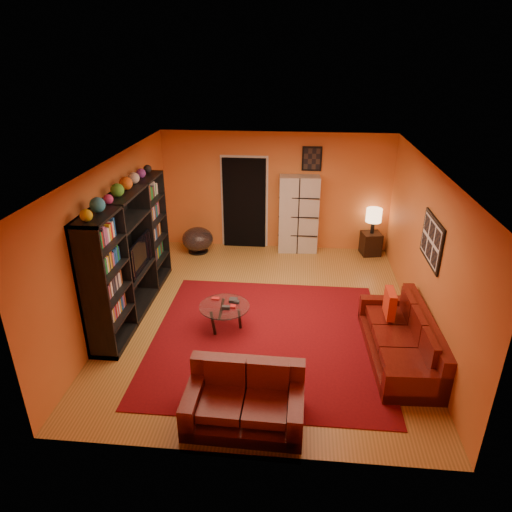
# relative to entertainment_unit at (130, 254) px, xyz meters

# --- Properties ---
(floor) EXTENTS (6.00, 6.00, 0.00)m
(floor) POSITION_rel_entertainment_unit_xyz_m (2.27, 0.00, -1.05)
(floor) COLOR olive
(floor) RESTS_ON ground
(ceiling) EXTENTS (6.00, 6.00, 0.00)m
(ceiling) POSITION_rel_entertainment_unit_xyz_m (2.27, 0.00, 1.55)
(ceiling) COLOR white
(ceiling) RESTS_ON wall_back
(wall_back) EXTENTS (6.00, 0.00, 6.00)m
(wall_back) POSITION_rel_entertainment_unit_xyz_m (2.27, 3.00, 0.25)
(wall_back) COLOR #CF6A2D
(wall_back) RESTS_ON floor
(wall_front) EXTENTS (6.00, 0.00, 6.00)m
(wall_front) POSITION_rel_entertainment_unit_xyz_m (2.27, -3.00, 0.25)
(wall_front) COLOR #CF6A2D
(wall_front) RESTS_ON floor
(wall_left) EXTENTS (0.00, 6.00, 6.00)m
(wall_left) POSITION_rel_entertainment_unit_xyz_m (-0.23, 0.00, 0.25)
(wall_left) COLOR #CF6A2D
(wall_left) RESTS_ON floor
(wall_right) EXTENTS (0.00, 6.00, 6.00)m
(wall_right) POSITION_rel_entertainment_unit_xyz_m (4.78, 0.00, 0.25)
(wall_right) COLOR #CF6A2D
(wall_right) RESTS_ON floor
(rug) EXTENTS (3.60, 3.60, 0.01)m
(rug) POSITION_rel_entertainment_unit_xyz_m (2.38, -0.70, -1.04)
(rug) COLOR #56090F
(rug) RESTS_ON floor
(doorway) EXTENTS (0.95, 0.10, 2.04)m
(doorway) POSITION_rel_entertainment_unit_xyz_m (1.57, 2.96, -0.03)
(doorway) COLOR black
(doorway) RESTS_ON floor
(wall_art_right) EXTENTS (0.03, 1.00, 0.70)m
(wall_art_right) POSITION_rel_entertainment_unit_xyz_m (4.75, -0.30, 0.55)
(wall_art_right) COLOR black
(wall_art_right) RESTS_ON wall_right
(wall_art_back) EXTENTS (0.42, 0.03, 0.52)m
(wall_art_back) POSITION_rel_entertainment_unit_xyz_m (3.02, 2.98, 1.00)
(wall_art_back) COLOR black
(wall_art_back) RESTS_ON wall_back
(entertainment_unit) EXTENTS (0.45, 3.00, 2.10)m
(entertainment_unit) POSITION_rel_entertainment_unit_xyz_m (0.00, 0.00, 0.00)
(entertainment_unit) COLOR black
(entertainment_unit) RESTS_ON floor
(tv) EXTENTS (0.97, 0.13, 0.56)m
(tv) POSITION_rel_entertainment_unit_xyz_m (0.05, 0.08, -0.05)
(tv) COLOR black
(tv) RESTS_ON entertainment_unit
(sofa) EXTENTS (0.94, 2.12, 0.85)m
(sofa) POSITION_rel_entertainment_unit_xyz_m (4.41, -0.99, -0.76)
(sofa) COLOR #490D09
(sofa) RESTS_ON rug
(loveseat) EXTENTS (1.44, 0.88, 0.85)m
(loveseat) POSITION_rel_entertainment_unit_xyz_m (2.22, -2.42, -0.76)
(loveseat) COLOR #490D09
(loveseat) RESTS_ON rug
(throw_pillow) EXTENTS (0.12, 0.42, 0.42)m
(throw_pillow) POSITION_rel_entertainment_unit_xyz_m (4.22, -0.52, -0.42)
(throw_pillow) COLOR red
(throw_pillow) RESTS_ON sofa
(coffee_table) EXTENTS (0.81, 0.81, 0.41)m
(coffee_table) POSITION_rel_entertainment_unit_xyz_m (1.65, -0.48, -0.68)
(coffee_table) COLOR silver
(coffee_table) RESTS_ON floor
(storage_cabinet) EXTENTS (0.88, 0.43, 1.72)m
(storage_cabinet) POSITION_rel_entertainment_unit_xyz_m (2.79, 2.80, -0.19)
(storage_cabinet) COLOR #BAB7AC
(storage_cabinet) RESTS_ON floor
(bowl_chair) EXTENTS (0.69, 0.69, 0.56)m
(bowl_chair) POSITION_rel_entertainment_unit_xyz_m (0.57, 2.50, -0.75)
(bowl_chair) COLOR black
(bowl_chair) RESTS_ON floor
(side_table) EXTENTS (0.47, 0.47, 0.50)m
(side_table) POSITION_rel_entertainment_unit_xyz_m (4.41, 2.75, -0.80)
(side_table) COLOR black
(side_table) RESTS_ON floor
(table_lamp) EXTENTS (0.34, 0.34, 0.56)m
(table_lamp) POSITION_rel_entertainment_unit_xyz_m (4.41, 2.75, -0.15)
(table_lamp) COLOR black
(table_lamp) RESTS_ON side_table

